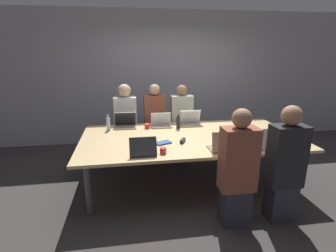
{
  "coord_description": "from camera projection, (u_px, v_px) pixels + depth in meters",
  "views": [
    {
      "loc": [
        -0.91,
        -3.66,
        2.01
      ],
      "look_at": [
        -0.32,
        0.1,
        0.89
      ],
      "focal_mm": 28.0,
      "sensor_mm": 36.0,
      "label": 1
    }
  ],
  "objects": [
    {
      "name": "ground_plane",
      "position": [
        189.0,
        180.0,
        4.17
      ],
      "size": [
        24.0,
        24.0,
        0.0
      ],
      "primitive_type": "plane",
      "color": "#383333"
    },
    {
      "name": "curtain_wall",
      "position": [
        168.0,
        78.0,
        5.73
      ],
      "size": [
        12.0,
        0.06,
        2.8
      ],
      "color": "#9999A3",
      "rests_on": "ground_plane"
    },
    {
      "name": "conference_table",
      "position": [
        190.0,
        139.0,
        3.98
      ],
      "size": [
        3.24,
        1.64,
        0.74
      ],
      "color": "#D6B77F",
      "rests_on": "ground_plane"
    },
    {
      "name": "laptop_near_midright",
      "position": [
        222.0,
        145.0,
        3.38
      ],
      "size": [
        0.31,
        0.27,
        0.27
      ],
      "rotation": [
        0.0,
        0.0,
        3.14
      ],
      "color": "gray",
      "rests_on": "conference_table"
    },
    {
      "name": "person_near_midright",
      "position": [
        238.0,
        170.0,
        2.97
      ],
      "size": [
        0.4,
        0.24,
        1.4
      ],
      "rotation": [
        0.0,
        0.0,
        3.14
      ],
      "color": "#2D2D38",
      "rests_on": "ground_plane"
    },
    {
      "name": "cup_near_midright",
      "position": [
        238.0,
        145.0,
        3.48
      ],
      "size": [
        0.08,
        0.08,
        0.08
      ],
      "color": "#232328",
      "rests_on": "conference_table"
    },
    {
      "name": "laptop_far_left",
      "position": [
        126.0,
        123.0,
        4.41
      ],
      "size": [
        0.35,
        0.25,
        0.25
      ],
      "color": "gray",
      "rests_on": "conference_table"
    },
    {
      "name": "person_far_left",
      "position": [
        126.0,
        124.0,
        4.81
      ],
      "size": [
        0.4,
        0.24,
        1.42
      ],
      "color": "#2D2D38",
      "rests_on": "ground_plane"
    },
    {
      "name": "bottle_far_left",
      "position": [
        108.0,
        124.0,
        4.24
      ],
      "size": [
        0.06,
        0.06,
        0.26
      ],
      "color": "#ADD1E0",
      "rests_on": "conference_table"
    },
    {
      "name": "laptop_near_right",
      "position": [
        265.0,
        142.0,
        3.48
      ],
      "size": [
        0.31,
        0.28,
        0.28
      ],
      "rotation": [
        0.0,
        0.0,
        3.14
      ],
      "color": "silver",
      "rests_on": "conference_table"
    },
    {
      "name": "person_near_right",
      "position": [
        285.0,
        166.0,
        3.06
      ],
      "size": [
        0.4,
        0.24,
        1.42
      ],
      "rotation": [
        0.0,
        0.0,
        3.14
      ],
      "color": "#2D2D38",
      "rests_on": "ground_plane"
    },
    {
      "name": "cup_near_right",
      "position": [
        243.0,
        143.0,
        3.53
      ],
      "size": [
        0.09,
        0.09,
        0.1
      ],
      "color": "brown",
      "rests_on": "conference_table"
    },
    {
      "name": "laptop_far_midleft",
      "position": [
        161.0,
        122.0,
        4.46
      ],
      "size": [
        0.34,
        0.23,
        0.23
      ],
      "color": "gray",
      "rests_on": "conference_table"
    },
    {
      "name": "person_far_midleft",
      "position": [
        155.0,
        122.0,
        4.98
      ],
      "size": [
        0.4,
        0.24,
        1.39
      ],
      "color": "#2D2D38",
      "rests_on": "ground_plane"
    },
    {
      "name": "cup_far_midleft",
      "position": [
        147.0,
        126.0,
        4.36
      ],
      "size": [
        0.08,
        0.08,
        0.08
      ],
      "color": "red",
      "rests_on": "conference_table"
    },
    {
      "name": "bottle_far_midleft",
      "position": [
        178.0,
        122.0,
        4.33
      ],
      "size": [
        0.06,
        0.06,
        0.24
      ],
      "color": "black",
      "rests_on": "conference_table"
    },
    {
      "name": "laptop_near_left",
      "position": [
        143.0,
        150.0,
        3.25
      ],
      "size": [
        0.33,
        0.25,
        0.24
      ],
      "rotation": [
        0.0,
        0.0,
        3.14
      ],
      "color": "#333338",
      "rests_on": "conference_table"
    },
    {
      "name": "cup_near_left",
      "position": [
        163.0,
        151.0,
        3.31
      ],
      "size": [
        0.08,
        0.08,
        0.08
      ],
      "color": "red",
      "rests_on": "conference_table"
    },
    {
      "name": "laptop_far_center",
      "position": [
        191.0,
        121.0,
        4.55
      ],
      "size": [
        0.36,
        0.26,
        0.26
      ],
      "color": "gray",
      "rests_on": "conference_table"
    },
    {
      "name": "person_far_center",
      "position": [
        181.0,
        123.0,
        4.97
      ],
      "size": [
        0.4,
        0.24,
        1.38
      ],
      "color": "#2D2D38",
      "rests_on": "ground_plane"
    },
    {
      "name": "stapler",
      "position": [
        183.0,
        141.0,
        3.7
      ],
      "size": [
        0.11,
        0.15,
        0.05
      ],
      "rotation": [
        0.0,
        0.0,
        -0.48
      ],
      "color": "black",
      "rests_on": "conference_table"
    },
    {
      "name": "notebook",
      "position": [
        163.0,
        143.0,
        3.67
      ],
      "size": [
        0.25,
        0.2,
        0.02
      ],
      "rotation": [
        0.0,
        0.0,
        0.4
      ],
      "color": "#2D4C8C",
      "rests_on": "conference_table"
    }
  ]
}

